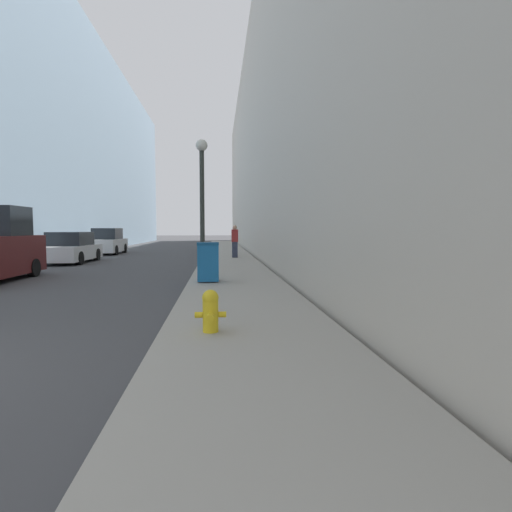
% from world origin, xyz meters
% --- Properties ---
extents(sidewalk_right, '(2.87, 60.00, 0.13)m').
position_xyz_m(sidewalk_right, '(5.34, 18.00, 0.07)').
color(sidewalk_right, '#9E998E').
rests_on(sidewalk_right, ground).
extents(building_left_glass, '(12.00, 60.00, 16.70)m').
position_xyz_m(building_left_glass, '(-10.35, 26.00, 8.35)').
color(building_left_glass, '#849EB2').
rests_on(building_left_glass, ground).
extents(building_right_stone, '(12.00, 60.00, 15.47)m').
position_xyz_m(building_right_stone, '(12.88, 26.00, 7.73)').
color(building_right_stone, beige).
rests_on(building_right_stone, ground).
extents(fire_hydrant, '(0.48, 0.36, 0.65)m').
position_xyz_m(fire_hydrant, '(4.69, 1.93, 0.47)').
color(fire_hydrant, yellow).
rests_on(fire_hydrant, sidewalk_right).
extents(trash_bin, '(0.64, 0.60, 1.17)m').
position_xyz_m(trash_bin, '(4.51, 7.74, 0.74)').
color(trash_bin, '#19609E').
rests_on(trash_bin, sidewalk_right).
extents(lamppost, '(0.44, 0.44, 4.92)m').
position_xyz_m(lamppost, '(4.20, 11.18, 3.01)').
color(lamppost, '#2D332D').
rests_on(lamppost, sidewalk_right).
extents(parked_sedan_near, '(1.93, 4.47, 1.55)m').
position_xyz_m(parked_sedan_near, '(-2.61, 16.74, 0.71)').
color(parked_sedan_near, silver).
rests_on(parked_sedan_near, ground).
extents(parked_sedan_far, '(1.83, 4.14, 1.75)m').
position_xyz_m(parked_sedan_far, '(-2.69, 23.75, 0.79)').
color(parked_sedan_far, silver).
rests_on(parked_sedan_far, ground).
extents(pedestrian_on_sidewalk, '(0.36, 0.23, 1.77)m').
position_xyz_m(pedestrian_on_sidewalk, '(5.70, 17.74, 1.02)').
color(pedestrian_on_sidewalk, '#2D3347').
rests_on(pedestrian_on_sidewalk, sidewalk_right).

